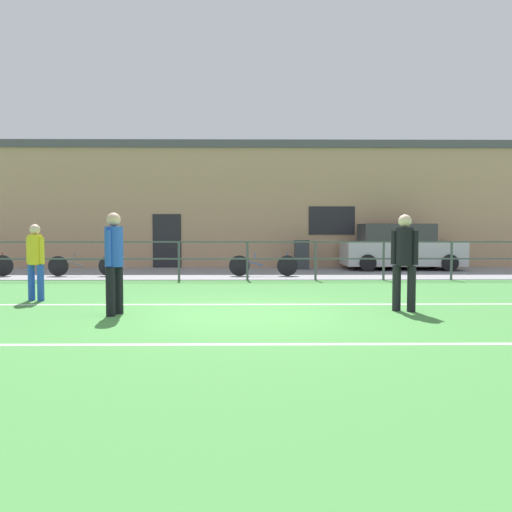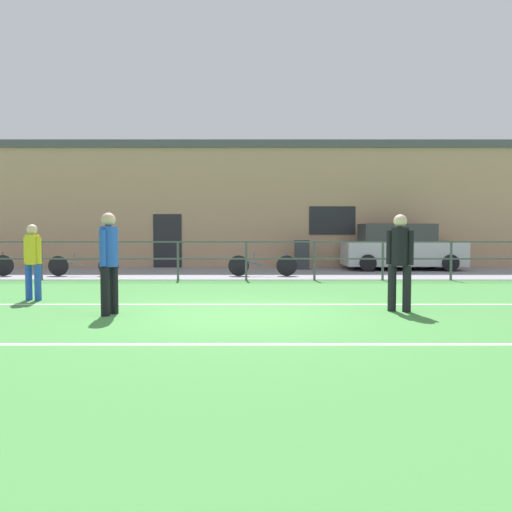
{
  "view_description": "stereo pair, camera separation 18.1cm",
  "coord_description": "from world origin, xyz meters",
  "px_view_note": "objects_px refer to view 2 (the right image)",
  "views": [
    {
      "loc": [
        0.11,
        -8.8,
        1.45
      ],
      "look_at": [
        0.24,
        4.49,
        0.79
      ],
      "focal_mm": 35.6,
      "sensor_mm": 36.0,
      "label": 1
    },
    {
      "loc": [
        0.29,
        -8.8,
        1.45
      ],
      "look_at": [
        0.24,
        4.49,
        0.79
      ],
      "focal_mm": 35.6,
      "sensor_mm": 36.0,
      "label": 2
    }
  ],
  "objects_px": {
    "parked_car_red": "(402,248)",
    "bicycle_parked_1": "(264,265)",
    "trash_bin_0": "(304,255)",
    "player_winger": "(111,257)",
    "player_goalkeeper": "(402,257)",
    "player_striker": "(35,257)",
    "bicycle_parked_0": "(85,265)"
  },
  "relations": [
    {
      "from": "player_winger",
      "to": "player_goalkeeper",
      "type": "bearing_deg",
      "value": -68.8
    },
    {
      "from": "player_striker",
      "to": "bicycle_parked_1",
      "type": "xyz_separation_m",
      "value": [
        4.86,
        5.46,
        -0.54
      ]
    },
    {
      "from": "parked_car_red",
      "to": "bicycle_parked_0",
      "type": "distance_m",
      "value": 11.15
    },
    {
      "from": "player_striker",
      "to": "bicycle_parked_0",
      "type": "xyz_separation_m",
      "value": [
        -0.82,
        5.46,
        -0.55
      ]
    },
    {
      "from": "bicycle_parked_0",
      "to": "bicycle_parked_1",
      "type": "bearing_deg",
      "value": -0.0
    },
    {
      "from": "player_winger",
      "to": "trash_bin_0",
      "type": "bearing_deg",
      "value": -5.39
    },
    {
      "from": "player_striker",
      "to": "player_winger",
      "type": "distance_m",
      "value": 2.81
    },
    {
      "from": "player_goalkeeper",
      "to": "player_striker",
      "type": "xyz_separation_m",
      "value": [
        -7.23,
        1.48,
        -0.09
      ]
    },
    {
      "from": "player_winger",
      "to": "parked_car_red",
      "type": "relative_size",
      "value": 0.41
    },
    {
      "from": "trash_bin_0",
      "to": "parked_car_red",
      "type": "bearing_deg",
      "value": -3.16
    },
    {
      "from": "player_goalkeeper",
      "to": "player_winger",
      "type": "height_order",
      "value": "player_winger"
    },
    {
      "from": "player_goalkeeper",
      "to": "bicycle_parked_1",
      "type": "height_order",
      "value": "player_goalkeeper"
    },
    {
      "from": "player_winger",
      "to": "trash_bin_0",
      "type": "xyz_separation_m",
      "value": [
        4.25,
        10.19,
        -0.44
      ]
    },
    {
      "from": "player_goalkeeper",
      "to": "bicycle_parked_1",
      "type": "distance_m",
      "value": 7.36
    },
    {
      "from": "trash_bin_0",
      "to": "player_goalkeeper",
      "type": "bearing_deg",
      "value": -84.98
    },
    {
      "from": "player_goalkeeper",
      "to": "bicycle_parked_0",
      "type": "distance_m",
      "value": 10.65
    },
    {
      "from": "parked_car_red",
      "to": "trash_bin_0",
      "type": "distance_m",
      "value": 3.63
    },
    {
      "from": "player_winger",
      "to": "bicycle_parked_1",
      "type": "distance_m",
      "value": 7.82
    },
    {
      "from": "bicycle_parked_0",
      "to": "player_winger",
      "type": "bearing_deg",
      "value": -68.04
    },
    {
      "from": "trash_bin_0",
      "to": "player_winger",
      "type": "bearing_deg",
      "value": -112.62
    },
    {
      "from": "parked_car_red",
      "to": "bicycle_parked_0",
      "type": "relative_size",
      "value": 1.92
    },
    {
      "from": "player_winger",
      "to": "bicycle_parked_0",
      "type": "relative_size",
      "value": 0.79
    },
    {
      "from": "player_striker",
      "to": "parked_car_red",
      "type": "xyz_separation_m",
      "value": [
        9.99,
        8.15,
        -0.09
      ]
    },
    {
      "from": "player_striker",
      "to": "bicycle_parked_0",
      "type": "distance_m",
      "value": 5.55
    },
    {
      "from": "player_goalkeeper",
      "to": "bicycle_parked_0",
      "type": "bearing_deg",
      "value": -17.6
    },
    {
      "from": "bicycle_parked_1",
      "to": "trash_bin_0",
      "type": "bearing_deg",
      "value": 62.47
    },
    {
      "from": "parked_car_red",
      "to": "bicycle_parked_1",
      "type": "relative_size",
      "value": 1.96
    },
    {
      "from": "parked_car_red",
      "to": "bicycle_parked_1",
      "type": "bearing_deg",
      "value": -152.28
    },
    {
      "from": "trash_bin_0",
      "to": "player_striker",
      "type": "bearing_deg",
      "value": -127.34
    },
    {
      "from": "player_goalkeeper",
      "to": "bicycle_parked_0",
      "type": "relative_size",
      "value": 0.78
    },
    {
      "from": "player_winger",
      "to": "bicycle_parked_0",
      "type": "xyz_separation_m",
      "value": [
        -2.94,
        7.3,
        -0.65
      ]
    },
    {
      "from": "trash_bin_0",
      "to": "bicycle_parked_1",
      "type": "bearing_deg",
      "value": -117.53
    }
  ]
}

